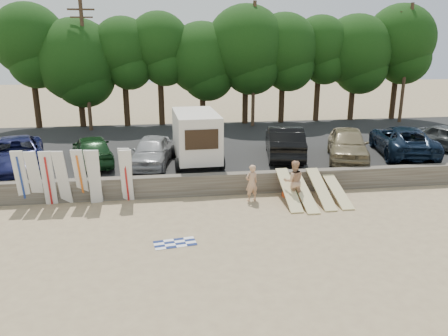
{
  "coord_description": "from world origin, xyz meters",
  "views": [
    {
      "loc": [
        -4.74,
        -16.34,
        7.0
      ],
      "look_at": [
        -2.03,
        3.0,
        1.27
      ],
      "focal_mm": 35.0,
      "sensor_mm": 36.0,
      "label": 1
    }
  ],
  "objects_px": {
    "car_2": "(152,151)",
    "car_3": "(284,142)",
    "beachgoer_a": "(252,183)",
    "car_5": "(402,140)",
    "box_trailer": "(196,135)",
    "beachgoer_b": "(294,181)",
    "car_4": "(348,144)",
    "car_0": "(17,154)",
    "cooler": "(300,191)",
    "car_1": "(92,150)"
  },
  "relations": [
    {
      "from": "car_2",
      "to": "car_3",
      "type": "relative_size",
      "value": 0.83
    },
    {
      "from": "car_2",
      "to": "beachgoer_a",
      "type": "distance_m",
      "value": 6.11
    },
    {
      "from": "car_3",
      "to": "car_5",
      "type": "height_order",
      "value": "car_3"
    },
    {
      "from": "box_trailer",
      "to": "beachgoer_b",
      "type": "bearing_deg",
      "value": -50.84
    },
    {
      "from": "car_5",
      "to": "beachgoer_a",
      "type": "distance_m",
      "value": 10.62
    },
    {
      "from": "car_2",
      "to": "car_4",
      "type": "bearing_deg",
      "value": 6.92
    },
    {
      "from": "car_4",
      "to": "car_0",
      "type": "bearing_deg",
      "value": -162.42
    },
    {
      "from": "box_trailer",
      "to": "beachgoer_b",
      "type": "xyz_separation_m",
      "value": [
        4.0,
        -4.45,
        -1.27
      ]
    },
    {
      "from": "car_2",
      "to": "car_3",
      "type": "distance_m",
      "value": 7.3
    },
    {
      "from": "car_3",
      "to": "car_5",
      "type": "bearing_deg",
      "value": -171.84
    },
    {
      "from": "car_3",
      "to": "car_4",
      "type": "height_order",
      "value": "car_3"
    },
    {
      "from": "car_2",
      "to": "cooler",
      "type": "bearing_deg",
      "value": -18.86
    },
    {
      "from": "car_2",
      "to": "beachgoer_b",
      "type": "xyz_separation_m",
      "value": [
        6.33,
        -4.42,
        -0.5
      ]
    },
    {
      "from": "car_1",
      "to": "car_4",
      "type": "relative_size",
      "value": 0.92
    },
    {
      "from": "car_3",
      "to": "beachgoer_a",
      "type": "height_order",
      "value": "car_3"
    },
    {
      "from": "beachgoer_a",
      "to": "car_3",
      "type": "bearing_deg",
      "value": -139.62
    },
    {
      "from": "car_0",
      "to": "car_2",
      "type": "distance_m",
      "value": 6.71
    },
    {
      "from": "car_1",
      "to": "cooler",
      "type": "bearing_deg",
      "value": 143.49
    },
    {
      "from": "box_trailer",
      "to": "car_5",
      "type": "distance_m",
      "value": 11.81
    },
    {
      "from": "box_trailer",
      "to": "beachgoer_b",
      "type": "distance_m",
      "value": 6.11
    },
    {
      "from": "car_5",
      "to": "box_trailer",
      "type": "bearing_deg",
      "value": 14.69
    },
    {
      "from": "car_1",
      "to": "box_trailer",
      "type": "bearing_deg",
      "value": 160.2
    },
    {
      "from": "car_2",
      "to": "car_5",
      "type": "bearing_deg",
      "value": 9.8
    },
    {
      "from": "car_5",
      "to": "car_2",
      "type": "bearing_deg",
      "value": 14.57
    },
    {
      "from": "box_trailer",
      "to": "cooler",
      "type": "distance_m",
      "value": 6.2
    },
    {
      "from": "car_4",
      "to": "box_trailer",
      "type": "bearing_deg",
      "value": -163.26
    },
    {
      "from": "car_2",
      "to": "car_3",
      "type": "xyz_separation_m",
      "value": [
        7.28,
        0.6,
        0.13
      ]
    },
    {
      "from": "box_trailer",
      "to": "car_2",
      "type": "distance_m",
      "value": 2.46
    },
    {
      "from": "box_trailer",
      "to": "car_5",
      "type": "bearing_deg",
      "value": -1.46
    },
    {
      "from": "car_0",
      "to": "car_2",
      "type": "bearing_deg",
      "value": -18.05
    },
    {
      "from": "car_5",
      "to": "beachgoer_a",
      "type": "relative_size",
      "value": 3.48
    },
    {
      "from": "car_2",
      "to": "cooler",
      "type": "xyz_separation_m",
      "value": [
        6.93,
        -3.6,
        -1.29
      ]
    },
    {
      "from": "car_1",
      "to": "car_3",
      "type": "xyz_separation_m",
      "value": [
        10.36,
        0.01,
        0.09
      ]
    },
    {
      "from": "box_trailer",
      "to": "car_0",
      "type": "xyz_separation_m",
      "value": [
        -9.04,
        0.11,
        -0.73
      ]
    },
    {
      "from": "beachgoer_a",
      "to": "cooler",
      "type": "bearing_deg",
      "value": 172.85
    },
    {
      "from": "car_4",
      "to": "car_5",
      "type": "height_order",
      "value": "car_4"
    },
    {
      "from": "car_3",
      "to": "car_2",
      "type": "bearing_deg",
      "value": 15.37
    },
    {
      "from": "car_1",
      "to": "beachgoer_a",
      "type": "distance_m",
      "value": 8.93
    },
    {
      "from": "car_2",
      "to": "cooler",
      "type": "distance_m",
      "value": 7.91
    },
    {
      "from": "box_trailer",
      "to": "car_3",
      "type": "bearing_deg",
      "value": 3.83
    },
    {
      "from": "car_4",
      "to": "beachgoer_b",
      "type": "distance_m",
      "value": 5.94
    },
    {
      "from": "cooler",
      "to": "car_3",
      "type": "bearing_deg",
      "value": 75.89
    },
    {
      "from": "box_trailer",
      "to": "car_5",
      "type": "height_order",
      "value": "box_trailer"
    },
    {
      "from": "beachgoer_a",
      "to": "box_trailer",
      "type": "bearing_deg",
      "value": -81.42
    },
    {
      "from": "car_0",
      "to": "beachgoer_b",
      "type": "relative_size",
      "value": 3.01
    },
    {
      "from": "car_3",
      "to": "cooler",
      "type": "bearing_deg",
      "value": 95.86
    },
    {
      "from": "car_2",
      "to": "cooler",
      "type": "relative_size",
      "value": 11.64
    },
    {
      "from": "box_trailer",
      "to": "car_1",
      "type": "xyz_separation_m",
      "value": [
        -5.42,
        0.57,
        -0.74
      ]
    },
    {
      "from": "box_trailer",
      "to": "car_1",
      "type": "height_order",
      "value": "box_trailer"
    },
    {
      "from": "beachgoer_a",
      "to": "car_4",
      "type": "bearing_deg",
      "value": -167.01
    }
  ]
}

